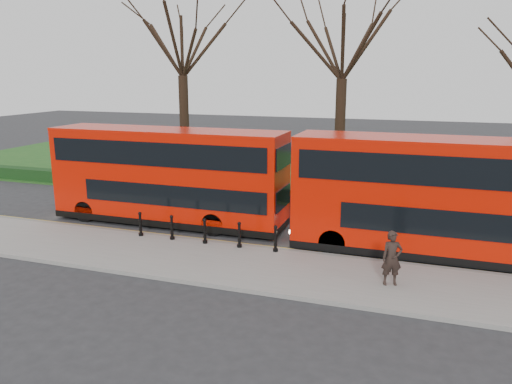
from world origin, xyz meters
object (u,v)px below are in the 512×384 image
(pedestrian, at_px, (392,258))
(bus_lead, at_px, (168,177))
(bus_rear, at_px, (446,199))
(bollard_row, at_px, (205,231))

(pedestrian, bearing_deg, bus_lead, 138.20)
(bus_lead, xyz_separation_m, bus_rear, (12.10, -0.67, 0.07))
(bollard_row, xyz_separation_m, pedestrian, (7.47, -1.78, 0.41))
(bus_lead, relative_size, bus_rear, 0.97)
(bollard_row, distance_m, pedestrian, 7.69)
(bollard_row, bearing_deg, bus_rear, 11.54)
(bollard_row, distance_m, bus_lead, 4.22)
(bus_rear, height_order, pedestrian, bus_rear)
(bus_rear, relative_size, pedestrian, 6.29)
(bollard_row, distance_m, bus_rear, 9.45)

